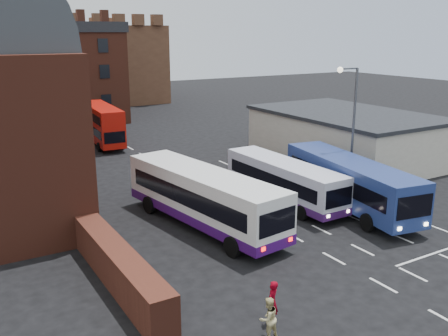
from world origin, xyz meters
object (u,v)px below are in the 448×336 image
bus_white_outbound (203,194)px  street_lamp (351,118)px  pedestrian_beige (268,318)px  bus_blue (350,180)px  pedestrian_red (272,302)px  bus_white_inbound (284,178)px  bus_red_double (102,124)px

bus_white_outbound → street_lamp: size_ratio=1.40×
pedestrian_beige → bus_blue: bearing=-148.0°
bus_white_outbound → pedestrian_red: bearing=-112.0°
bus_white_inbound → bus_blue: bearing=132.1°
bus_white_inbound → street_lamp: size_ratio=1.16×
bus_red_double → street_lamp: size_ratio=1.13×
bus_red_double → bus_blue: bearing=110.5°
bus_white_inbound → pedestrian_beige: (-9.91, -12.05, -0.82)m
bus_blue → pedestrian_red: 14.64m
street_lamp → pedestrian_beige: street_lamp is taller
bus_blue → bus_red_double: bearing=-64.8°
bus_blue → street_lamp: 4.86m
bus_white_outbound → bus_red_double: (1.83, 24.70, 0.13)m
bus_red_double → pedestrian_red: bearing=87.3°
bus_blue → pedestrian_red: (-12.08, -8.20, -0.99)m
bus_red_double → pedestrian_red: size_ratio=5.61×
street_lamp → pedestrian_red: bearing=-143.2°
bus_white_outbound → bus_blue: bearing=-20.3°
pedestrian_beige → pedestrian_red: bearing=-136.9°
bus_white_outbound → bus_white_inbound: (6.63, 1.03, -0.31)m
pedestrian_beige → street_lamp: bearing=-145.7°
bus_white_outbound → street_lamp: bearing=-5.7°
bus_white_outbound → street_lamp: street_lamp is taller
bus_red_double → pedestrian_beige: 36.11m
pedestrian_red → pedestrian_beige: size_ratio=1.08×
bus_blue → pedestrian_beige: bus_blue is taller
bus_white_outbound → pedestrian_beige: size_ratio=7.54×
bus_white_inbound → bus_blue: size_ratio=0.86×
bus_blue → bus_red_double: (-7.70, 26.78, 0.21)m
street_lamp → bus_red_double: bearing=112.4°
bus_white_outbound → bus_blue: 9.75m
bus_white_outbound → bus_white_inbound: bearing=0.8°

